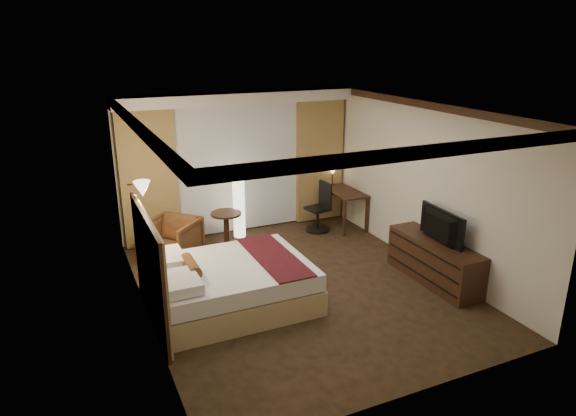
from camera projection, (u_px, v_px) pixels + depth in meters
name	position (u px, v px, depth m)	size (l,w,h in m)	color
floor	(299.00, 286.00, 7.87)	(4.50, 5.50, 0.01)	black
ceiling	(300.00, 109.00, 7.01)	(4.50, 5.50, 0.01)	white
back_wall	(237.00, 163.00, 9.82)	(4.50, 0.02, 2.70)	beige
left_wall	(141.00, 225.00, 6.56)	(0.02, 5.50, 2.70)	beige
right_wall	(424.00, 185.00, 8.32)	(0.02, 5.50, 2.70)	beige
crown_molding	(300.00, 114.00, 7.03)	(4.50, 5.50, 0.12)	black
soffit	(240.00, 98.00, 9.20)	(4.50, 0.50, 0.20)	white
curtain_sheer	(239.00, 169.00, 9.78)	(2.48, 0.04, 2.45)	silver
curtain_left_drape	(149.00, 179.00, 9.06)	(1.00, 0.14, 2.45)	tan
curtain_right_drape	(319.00, 161.00, 10.39)	(1.00, 0.14, 2.45)	tan
wall_sconce	(142.00, 189.00, 7.18)	(0.24, 0.24, 0.24)	white
bed	(232.00, 284.00, 7.24)	(2.17, 1.69, 0.64)	white
headboard	(150.00, 270.00, 6.68)	(0.12, 1.99, 1.50)	tan
armchair	(172.00, 238.00, 8.67)	(0.80, 0.75, 0.82)	#512A18
side_table	(227.00, 228.00, 9.39)	(0.56, 0.56, 0.61)	black
floor_lamp	(239.00, 203.00, 9.54)	(0.30, 0.30, 1.41)	white
desk	(342.00, 208.00, 10.30)	(0.55, 1.15, 0.75)	black
desk_lamp	(333.00, 177.00, 10.49)	(0.18, 0.18, 0.34)	#FFD899
office_chair	(318.00, 207.00, 9.99)	(0.47, 0.47, 0.98)	black
dresser	(434.00, 261.00, 7.95)	(0.50, 1.73, 0.67)	black
television	(436.00, 224.00, 7.74)	(1.00, 0.57, 0.13)	black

